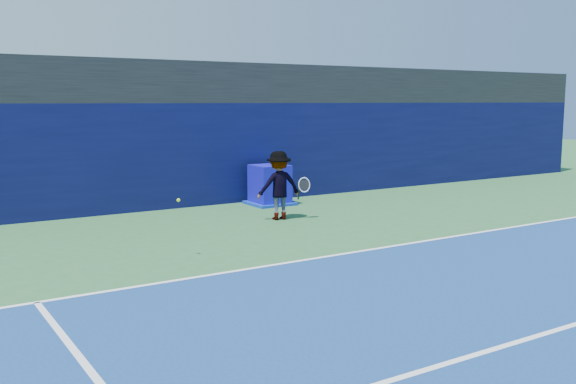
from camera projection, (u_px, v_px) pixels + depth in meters
name	position (u px, v px, depth m)	size (l,w,h in m)	color
ground	(416.00, 300.00, 9.93)	(80.00, 80.00, 0.00)	#2B6032
baseline	(307.00, 260.00, 12.44)	(24.00, 0.10, 0.01)	white
service_line	(524.00, 340.00, 8.26)	(24.00, 0.10, 0.01)	white
stadium_band	(148.00, 83.00, 19.05)	(36.00, 3.00, 1.20)	black
back_wall_assembly	(162.00, 156.00, 18.51)	(36.00, 1.03, 3.00)	#0B0C3C
equipment_cart	(270.00, 186.00, 19.07)	(1.24, 1.24, 1.18)	#120CB1
tennis_player	(279.00, 185.00, 16.61)	(1.38, 0.85, 1.78)	white
tennis_ball	(178.00, 200.00, 12.46)	(0.07, 0.07, 0.07)	#AEDD18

